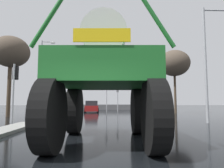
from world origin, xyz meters
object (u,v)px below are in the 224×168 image
bare_tree_left (11,52)px  bare_tree_right (174,63)px  sedan_ahead (91,107)px  streetlight_far_left (42,73)px  traffic_signal_far_right (107,90)px  streetlight_far_right (152,82)px  traffic_signal_near_right (151,86)px  streetlight_near_right (208,57)px  traffic_signal_near_left (15,80)px  oversize_sprayer (105,80)px  traffic_signal_far_left (118,93)px

bare_tree_left → bare_tree_right: bearing=15.3°
sedan_ahead → streetlight_far_left: bearing=111.7°
traffic_signal_far_right → streetlight_far_right: (6.23, -0.29, 1.06)m
bare_tree_right → traffic_signal_near_right: bearing=-116.2°
sedan_ahead → streetlight_near_right: (8.72, -14.05, 3.67)m
streetlight_far_left → traffic_signal_far_right: bearing=19.3°
sedan_ahead → traffic_signal_near_left: bearing=162.1°
oversize_sprayer → traffic_signal_far_right: oversize_sprayer is taller
traffic_signal_far_left → streetlight_far_right: size_ratio=0.50×
traffic_signal_far_right → streetlight_near_right: streetlight_near_right is taller
streetlight_far_left → bare_tree_left: bearing=-106.0°
traffic_signal_far_right → bare_tree_right: bearing=-19.2°
traffic_signal_near_right → streetlight_near_right: size_ratio=0.42×
traffic_signal_far_right → bare_tree_left: (-9.35, -7.78, 3.12)m
streetlight_far_right → streetlight_near_right: bearing=-88.1°
oversize_sprayer → bare_tree_right: bare_tree_right is taller
traffic_signal_near_left → bare_tree_left: size_ratio=0.48×
traffic_signal_near_left → streetlight_far_left: streetlight_far_left is taller
streetlight_far_left → bare_tree_right: (16.31, -0.16, 1.25)m
traffic_signal_near_left → sedan_ahead: bearing=75.7°
oversize_sprayer → traffic_signal_near_left: bearing=48.9°
oversize_sprayer → streetlight_far_left: streetlight_far_left is taller
traffic_signal_far_left → bare_tree_right: bare_tree_right is taller
streetlight_far_left → sedan_ahead: bearing=25.3°
streetlight_far_left → oversize_sprayer: bearing=-65.6°
traffic_signal_near_left → streetlight_near_right: bearing=2.5°
sedan_ahead → traffic_signal_far_right: (2.03, -0.02, 2.32)m
sedan_ahead → traffic_signal_far_right: bearing=-94.2°
streetlight_far_right → streetlight_far_left: bearing=-170.1°
traffic_signal_far_left → traffic_signal_far_right: 1.55m
oversize_sprayer → traffic_signal_far_left: size_ratio=1.56×
oversize_sprayer → traffic_signal_near_right: (2.88, 5.20, 0.22)m
traffic_signal_near_right → streetlight_far_right: streetlight_far_right is taller
traffic_signal_far_right → streetlight_far_left: streetlight_far_left is taller
streetlight_near_right → bare_tree_right: streetlight_near_right is taller
oversize_sprayer → traffic_signal_near_right: 5.95m
oversize_sprayer → sedan_ahead: oversize_sprayer is taller
sedan_ahead → traffic_signal_near_right: traffic_signal_near_right is taller
bare_tree_right → streetlight_far_right: bearing=129.5°
bare_tree_left → bare_tree_right: (17.75, 4.85, -0.01)m
traffic_signal_near_left → oversize_sprayer: bearing=-43.2°
traffic_signal_near_right → streetlight_far_left: 16.06m
bare_tree_left → traffic_signal_near_right: bearing=-29.5°
bare_tree_left → streetlight_far_right: bearing=25.7°
traffic_signal_near_right → bare_tree_left: bare_tree_left is taller
oversize_sprayer → traffic_signal_far_right: bearing=1.5°
traffic_signal_near_left → traffic_signal_near_right: size_ratio=1.13×
traffic_signal_far_left → bare_tree_left: size_ratio=0.47×
traffic_signal_far_right → streetlight_far_right: size_ratio=0.57×
oversize_sprayer → streetlight_far_right: (6.44, 19.49, 1.95)m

